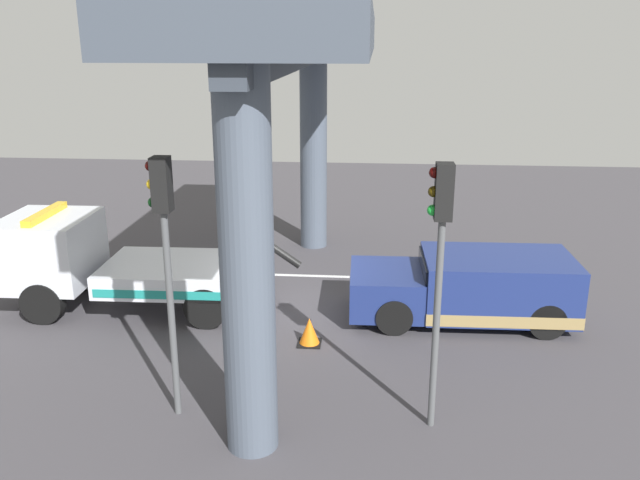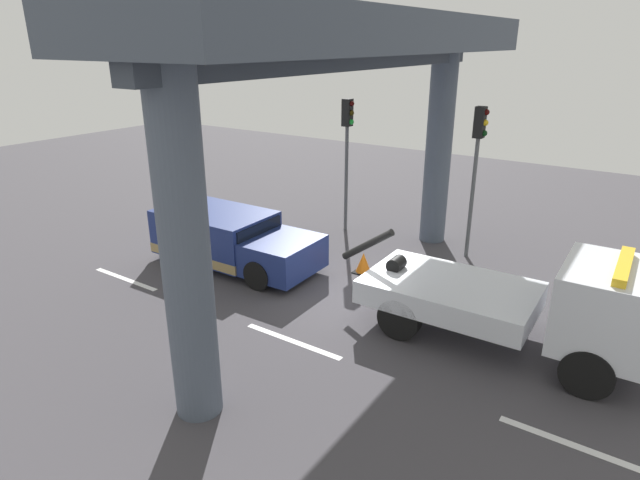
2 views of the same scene
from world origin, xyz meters
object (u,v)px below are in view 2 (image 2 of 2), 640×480
at_px(towed_van_green, 230,239).
at_px(traffic_light_far, 478,151).
at_px(tow_truck_white, 538,303).
at_px(traffic_cone_orange, 363,263).
at_px(traffic_light_near, 347,137).

relative_size(towed_van_green, traffic_light_far, 1.13).
bearing_deg(towed_van_green, tow_truck_white, 0.11).
bearing_deg(traffic_cone_orange, traffic_light_far, 54.43).
bearing_deg(traffic_cone_orange, towed_van_green, -155.73).
height_order(towed_van_green, traffic_cone_orange, towed_van_green).
distance_m(traffic_light_far, traffic_cone_orange, 4.75).
height_order(traffic_light_far, traffic_cone_orange, traffic_light_far).
distance_m(tow_truck_white, traffic_light_near, 9.12).
height_order(tow_truck_white, traffic_light_near, traffic_light_near).
bearing_deg(traffic_light_far, tow_truck_white, -56.13).
bearing_deg(tow_truck_white, towed_van_green, -179.89).
bearing_deg(traffic_light_near, tow_truck_white, -31.20).
xyz_separation_m(traffic_light_near, traffic_cone_orange, (2.40, -2.94, -3.06)).
height_order(towed_van_green, traffic_light_near, traffic_light_near).
relative_size(tow_truck_white, traffic_light_near, 1.58).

